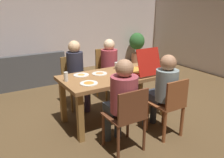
{
  "coord_description": "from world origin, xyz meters",
  "views": [
    {
      "loc": [
        -1.9,
        -3.04,
        1.86
      ],
      "look_at": [
        0.0,
        0.1,
        0.66
      ],
      "focal_mm": 38.17,
      "sensor_mm": 36.0,
      "label": 1
    }
  ],
  "objects_px": {
    "plate_2": "(100,73)",
    "pizza_box_0": "(140,69)",
    "chair_3": "(169,106)",
    "chair_2": "(128,116)",
    "person_0": "(77,70)",
    "drinking_glass_2": "(157,66)",
    "person_3": "(163,87)",
    "dining_table": "(115,80)",
    "drinking_glass_1": "(117,66)",
    "couch": "(22,73)",
    "drinking_glass_0": "(66,77)",
    "chair_0": "(74,80)",
    "plate_0": "(81,75)",
    "potted_plant": "(137,45)",
    "person_1": "(111,65)",
    "chair_1": "(107,71)",
    "plate_1": "(89,83)",
    "person_2": "(122,96)"
  },
  "relations": [
    {
      "from": "drinking_glass_2",
      "to": "pizza_box_0",
      "type": "bearing_deg",
      "value": 177.54
    },
    {
      "from": "drinking_glass_1",
      "to": "couch",
      "type": "distance_m",
      "value": 2.6
    },
    {
      "from": "person_3",
      "to": "drinking_glass_2",
      "type": "distance_m",
      "value": 0.69
    },
    {
      "from": "chair_0",
      "to": "couch",
      "type": "xyz_separation_m",
      "value": [
        -0.6,
        1.67,
        -0.21
      ]
    },
    {
      "from": "chair_1",
      "to": "drinking_glass_1",
      "type": "height_order",
      "value": "chair_1"
    },
    {
      "from": "drinking_glass_2",
      "to": "chair_0",
      "type": "bearing_deg",
      "value": 137.55
    },
    {
      "from": "person_0",
      "to": "drinking_glass_2",
      "type": "distance_m",
      "value": 1.39
    },
    {
      "from": "drinking_glass_0",
      "to": "drinking_glass_2",
      "type": "xyz_separation_m",
      "value": [
        1.52,
        -0.22,
        -0.0
      ]
    },
    {
      "from": "chair_3",
      "to": "person_2",
      "type": "bearing_deg",
      "value": 170.83
    },
    {
      "from": "drinking_glass_1",
      "to": "person_3",
      "type": "bearing_deg",
      "value": -80.62
    },
    {
      "from": "person_2",
      "to": "potted_plant",
      "type": "height_order",
      "value": "person_2"
    },
    {
      "from": "chair_0",
      "to": "plate_0",
      "type": "xyz_separation_m",
      "value": [
        -0.12,
        -0.63,
        0.27
      ]
    },
    {
      "from": "chair_0",
      "to": "plate_2",
      "type": "distance_m",
      "value": 0.78
    },
    {
      "from": "plate_2",
      "to": "drinking_glass_1",
      "type": "relative_size",
      "value": 2.15
    },
    {
      "from": "plate_0",
      "to": "chair_3",
      "type": "bearing_deg",
      "value": -52.06
    },
    {
      "from": "pizza_box_0",
      "to": "plate_1",
      "type": "bearing_deg",
      "value": -176.08
    },
    {
      "from": "chair_2",
      "to": "potted_plant",
      "type": "relative_size",
      "value": 0.92
    },
    {
      "from": "dining_table",
      "to": "drinking_glass_1",
      "type": "distance_m",
      "value": 0.38
    },
    {
      "from": "chair_1",
      "to": "drinking_glass_1",
      "type": "relative_size",
      "value": 8.7
    },
    {
      "from": "chair_2",
      "to": "potted_plant",
      "type": "bearing_deg",
      "value": 51.81
    },
    {
      "from": "chair_3",
      "to": "chair_2",
      "type": "bearing_deg",
      "value": -178.8
    },
    {
      "from": "chair_1",
      "to": "drinking_glass_2",
      "type": "height_order",
      "value": "chair_1"
    },
    {
      "from": "dining_table",
      "to": "plate_0",
      "type": "xyz_separation_m",
      "value": [
        -0.48,
        0.24,
        0.11
      ]
    },
    {
      "from": "chair_3",
      "to": "person_3",
      "type": "height_order",
      "value": "person_3"
    },
    {
      "from": "person_0",
      "to": "person_2",
      "type": "height_order",
      "value": "person_0"
    },
    {
      "from": "pizza_box_0",
      "to": "plate_2",
      "type": "distance_m",
      "value": 0.65
    },
    {
      "from": "pizza_box_0",
      "to": "plate_2",
      "type": "xyz_separation_m",
      "value": [
        -0.58,
        0.28,
        -0.05
      ]
    },
    {
      "from": "person_2",
      "to": "drinking_glass_0",
      "type": "bearing_deg",
      "value": 117.59
    },
    {
      "from": "person_0",
      "to": "drinking_glass_2",
      "type": "relative_size",
      "value": 9.42
    },
    {
      "from": "person_1",
      "to": "drinking_glass_2",
      "type": "height_order",
      "value": "person_1"
    },
    {
      "from": "chair_2",
      "to": "person_2",
      "type": "relative_size",
      "value": 0.72
    },
    {
      "from": "person_0",
      "to": "chair_2",
      "type": "xyz_separation_m",
      "value": [
        0.0,
        -1.57,
        -0.22
      ]
    },
    {
      "from": "person_1",
      "to": "couch",
      "type": "xyz_separation_m",
      "value": [
        -1.32,
        1.8,
        -0.42
      ]
    },
    {
      "from": "couch",
      "to": "person_0",
      "type": "bearing_deg",
      "value": -71.73
    },
    {
      "from": "plate_0",
      "to": "couch",
      "type": "bearing_deg",
      "value": 101.7
    },
    {
      "from": "plate_2",
      "to": "drinking_glass_0",
      "type": "bearing_deg",
      "value": -173.31
    },
    {
      "from": "chair_1",
      "to": "plate_2",
      "type": "distance_m",
      "value": 0.96
    },
    {
      "from": "chair_3",
      "to": "drinking_glass_0",
      "type": "bearing_deg",
      "value": 140.81
    },
    {
      "from": "dining_table",
      "to": "pizza_box_0",
      "type": "height_order",
      "value": "pizza_box_0"
    },
    {
      "from": "dining_table",
      "to": "chair_0",
      "type": "height_order",
      "value": "chair_0"
    },
    {
      "from": "chair_2",
      "to": "person_2",
      "type": "bearing_deg",
      "value": 90.0
    },
    {
      "from": "person_1",
      "to": "couch",
      "type": "bearing_deg",
      "value": 126.25
    },
    {
      "from": "chair_1",
      "to": "chair_3",
      "type": "relative_size",
      "value": 1.13
    },
    {
      "from": "person_1",
      "to": "pizza_box_0",
      "type": "relative_size",
      "value": 2.18
    },
    {
      "from": "plate_2",
      "to": "pizza_box_0",
      "type": "bearing_deg",
      "value": -25.26
    },
    {
      "from": "chair_2",
      "to": "potted_plant",
      "type": "distance_m",
      "value": 4.82
    },
    {
      "from": "chair_1",
      "to": "drinking_glass_0",
      "type": "height_order",
      "value": "chair_1"
    },
    {
      "from": "drinking_glass_1",
      "to": "chair_3",
      "type": "bearing_deg",
      "value": -81.79
    },
    {
      "from": "person_2",
      "to": "plate_0",
      "type": "xyz_separation_m",
      "value": [
        -0.12,
        0.96,
        0.05
      ]
    },
    {
      "from": "chair_1",
      "to": "person_3",
      "type": "relative_size",
      "value": 0.83
    }
  ]
}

